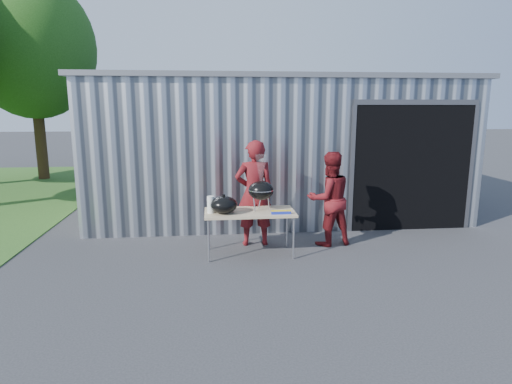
{
  "coord_description": "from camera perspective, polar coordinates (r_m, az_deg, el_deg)",
  "views": [
    {
      "loc": [
        -0.68,
        -6.39,
        2.45
      ],
      "look_at": [
        0.06,
        0.64,
        1.05
      ],
      "focal_mm": 30.0,
      "sensor_mm": 36.0,
      "label": 1
    }
  ],
  "objects": [
    {
      "name": "paper_towels",
      "position": [
        7.03,
        -6.05,
        -1.68
      ],
      "size": [
        0.12,
        0.12,
        0.28
      ],
      "primitive_type": "cylinder",
      "color": "white",
      "rests_on": "folding_table"
    },
    {
      "name": "building",
      "position": [
        11.13,
        2.32,
        6.51
      ],
      "size": [
        8.2,
        6.2,
        3.1
      ],
      "color": "silver",
      "rests_on": "ground"
    },
    {
      "name": "ground",
      "position": [
        6.88,
        0.09,
        -9.67
      ],
      "size": [
        80.0,
        80.0,
        0.0
      ],
      "primitive_type": "plane",
      "color": "#2F2F31"
    },
    {
      "name": "tree_far",
      "position": [
        16.57,
        -27.74,
        16.69
      ],
      "size": [
        4.07,
        4.07,
        6.74
      ],
      "color": "#442D19",
      "rests_on": "ground"
    },
    {
      "name": "person_cook",
      "position": [
        7.62,
        -0.22,
        -0.17
      ],
      "size": [
        0.71,
        0.48,
        1.9
      ],
      "primitive_type": "imported",
      "rotation": [
        0.0,
        0.0,
        3.18
      ],
      "color": "maroon",
      "rests_on": "ground"
    },
    {
      "name": "foil_box",
      "position": [
        6.95,
        3.36,
        -2.71
      ],
      "size": [
        0.32,
        0.06,
        0.06
      ],
      "color": "#1929A5",
      "rests_on": "folding_table"
    },
    {
      "name": "person_bystander",
      "position": [
        7.76,
        9.73,
        -0.9
      ],
      "size": [
        0.93,
        0.79,
        1.69
      ],
      "primitive_type": "imported",
      "rotation": [
        0.0,
        0.0,
        3.35
      ],
      "color": "maroon",
      "rests_on": "ground"
    },
    {
      "name": "white_tub",
      "position": [
        7.26,
        -5.29,
        -1.98
      ],
      "size": [
        0.2,
        0.15,
        0.1
      ],
      "primitive_type": "cube",
      "color": "white",
      "rests_on": "folding_table"
    },
    {
      "name": "kettle_grill",
      "position": [
        7.14,
        0.67,
        0.88
      ],
      "size": [
        0.44,
        0.44,
        0.93
      ],
      "color": "black",
      "rests_on": "folding_table"
    },
    {
      "name": "folding_table",
      "position": [
        7.15,
        -0.85,
        -2.89
      ],
      "size": [
        1.5,
        0.75,
        0.75
      ],
      "color": "tan",
      "rests_on": "ground"
    },
    {
      "name": "grill_lid",
      "position": [
        6.98,
        -4.31,
        -1.71
      ],
      "size": [
        0.44,
        0.44,
        0.32
      ],
      "color": "black",
      "rests_on": "folding_table"
    }
  ]
}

